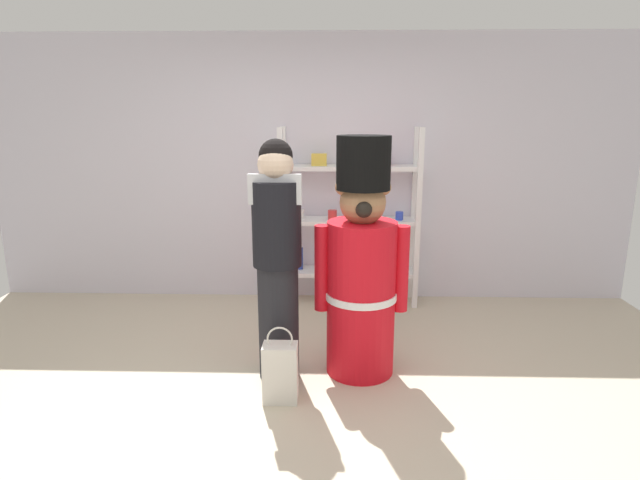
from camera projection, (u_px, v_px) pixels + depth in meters
name	position (u px, v px, depth m)	size (l,w,h in m)	color
ground_plane	(295.00, 408.00, 3.32)	(6.40, 6.40, 0.00)	beige
back_wall	(310.00, 170.00, 5.15)	(6.40, 0.12, 2.60)	silver
merchandise_shelf	(349.00, 219.00, 5.04)	(1.34, 0.35, 1.73)	white
teddy_bear_guard	(361.00, 272.00, 3.64)	(0.66, 0.51, 1.71)	red
person_shopper	(277.00, 256.00, 3.54)	(0.35, 0.33, 1.69)	black
shopping_bag	(280.00, 372.00, 3.38)	(0.23, 0.16, 0.52)	silver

